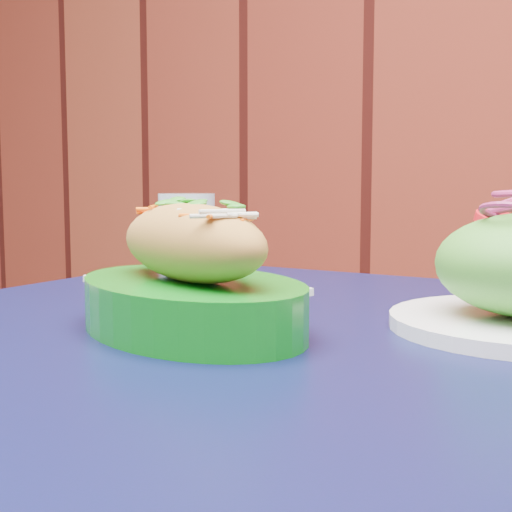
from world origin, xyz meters
The scene contains 3 objects.
cafe_table centered at (0.14, 1.78, 0.66)m, with size 0.87×0.87×0.75m.
banh_mi_basket centered at (0.07, 1.76, 0.79)m, with size 0.29×0.23×0.11m.
water_glass centered at (-0.11, 1.95, 0.80)m, with size 0.07×0.07×0.11m, color silver.
Camera 1 is at (0.46, 1.32, 0.87)m, focal length 50.00 mm.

